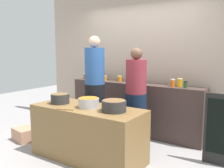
{
  "coord_description": "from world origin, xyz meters",
  "views": [
    {
      "loc": [
        2.24,
        -3.01,
        1.63
      ],
      "look_at": [
        0.0,
        0.35,
        1.05
      ],
      "focal_mm": 39.46,
      "sensor_mm": 36.0,
      "label": 1
    }
  ],
  "objects_px": {
    "cooking_pot_center": "(89,103)",
    "chalkboard_sign": "(222,130)",
    "preserve_jar_7": "(180,83)",
    "cook_with_tongs": "(95,94)",
    "wooden_spoon": "(65,109)",
    "bread_crate": "(24,134)",
    "preserve_jar_1": "(95,76)",
    "preserve_jar_3": "(105,78)",
    "preserve_jar_5": "(135,79)",
    "preserve_jar_2": "(102,77)",
    "preserve_jar_0": "(85,76)",
    "cooking_pot_right": "(114,106)",
    "preserve_jar_8": "(186,85)",
    "cooking_pot_left": "(60,99)",
    "preserve_jar_6": "(173,83)",
    "preserve_jar_4": "(119,79)",
    "cook_in_cap": "(136,103)"
  },
  "relations": [
    {
      "from": "cooking_pot_center",
      "to": "chalkboard_sign",
      "type": "relative_size",
      "value": 0.29
    },
    {
      "from": "preserve_jar_7",
      "to": "cook_with_tongs",
      "type": "relative_size",
      "value": 0.08
    },
    {
      "from": "wooden_spoon",
      "to": "cook_with_tongs",
      "type": "bearing_deg",
      "value": 101.98
    },
    {
      "from": "wooden_spoon",
      "to": "bread_crate",
      "type": "relative_size",
      "value": 0.68
    },
    {
      "from": "preserve_jar_1",
      "to": "chalkboard_sign",
      "type": "relative_size",
      "value": 0.14
    },
    {
      "from": "preserve_jar_3",
      "to": "cook_with_tongs",
      "type": "height_order",
      "value": "cook_with_tongs"
    },
    {
      "from": "preserve_jar_5",
      "to": "cooking_pot_center",
      "type": "relative_size",
      "value": 0.48
    },
    {
      "from": "preserve_jar_1",
      "to": "preserve_jar_2",
      "type": "relative_size",
      "value": 1.28
    },
    {
      "from": "preserve_jar_0",
      "to": "wooden_spoon",
      "type": "relative_size",
      "value": 0.45
    },
    {
      "from": "cooking_pot_right",
      "to": "wooden_spoon",
      "type": "distance_m",
      "value": 0.69
    },
    {
      "from": "preserve_jar_8",
      "to": "chalkboard_sign",
      "type": "distance_m",
      "value": 0.99
    },
    {
      "from": "preserve_jar_7",
      "to": "bread_crate",
      "type": "height_order",
      "value": "preserve_jar_7"
    },
    {
      "from": "preserve_jar_1",
      "to": "cooking_pot_left",
      "type": "relative_size",
      "value": 0.5
    },
    {
      "from": "preserve_jar_6",
      "to": "cooking_pot_right",
      "type": "distance_m",
      "value": 1.4
    },
    {
      "from": "preserve_jar_4",
      "to": "preserve_jar_8",
      "type": "distance_m",
      "value": 1.37
    },
    {
      "from": "preserve_jar_2",
      "to": "preserve_jar_6",
      "type": "distance_m",
      "value": 1.59
    },
    {
      "from": "preserve_jar_7",
      "to": "cooking_pot_center",
      "type": "relative_size",
      "value": 0.47
    },
    {
      "from": "cooking_pot_center",
      "to": "bread_crate",
      "type": "distance_m",
      "value": 1.62
    },
    {
      "from": "preserve_jar_5",
      "to": "preserve_jar_8",
      "type": "xyz_separation_m",
      "value": [
        1.01,
        -0.1,
        -0.01
      ]
    },
    {
      "from": "cooking_pot_left",
      "to": "bread_crate",
      "type": "relative_size",
      "value": 0.75
    },
    {
      "from": "preserve_jar_4",
      "to": "cooking_pot_right",
      "type": "relative_size",
      "value": 0.33
    },
    {
      "from": "preserve_jar_2",
      "to": "bread_crate",
      "type": "xyz_separation_m",
      "value": [
        -0.61,
        -1.53,
        -0.92
      ]
    },
    {
      "from": "preserve_jar_5",
      "to": "chalkboard_sign",
      "type": "xyz_separation_m",
      "value": [
        1.69,
        -0.58,
        -0.54
      ]
    },
    {
      "from": "preserve_jar_3",
      "to": "cooking_pot_left",
      "type": "xyz_separation_m",
      "value": [
        0.13,
        -1.38,
        -0.17
      ]
    },
    {
      "from": "preserve_jar_8",
      "to": "cooking_pot_right",
      "type": "distance_m",
      "value": 1.45
    },
    {
      "from": "cook_with_tongs",
      "to": "bread_crate",
      "type": "xyz_separation_m",
      "value": [
        -1.05,
        -0.72,
        -0.73
      ]
    },
    {
      "from": "cooking_pot_right",
      "to": "wooden_spoon",
      "type": "xyz_separation_m",
      "value": [
        -0.62,
        -0.31,
        -0.07
      ]
    },
    {
      "from": "preserve_jar_7",
      "to": "cooking_pot_center",
      "type": "xyz_separation_m",
      "value": [
        -0.85,
        -1.44,
        -0.19
      ]
    },
    {
      "from": "preserve_jar_3",
      "to": "preserve_jar_5",
      "type": "bearing_deg",
      "value": 8.55
    },
    {
      "from": "preserve_jar_1",
      "to": "cook_in_cap",
      "type": "relative_size",
      "value": 0.09
    },
    {
      "from": "chalkboard_sign",
      "to": "preserve_jar_8",
      "type": "bearing_deg",
      "value": 144.33
    },
    {
      "from": "cooking_pot_center",
      "to": "bread_crate",
      "type": "bearing_deg",
      "value": -177.52
    },
    {
      "from": "cooking_pot_left",
      "to": "bread_crate",
      "type": "bearing_deg",
      "value": -178.02
    },
    {
      "from": "cooking_pot_center",
      "to": "preserve_jar_0",
      "type": "bearing_deg",
      "value": 131.27
    },
    {
      "from": "chalkboard_sign",
      "to": "preserve_jar_1",
      "type": "bearing_deg",
      "value": 168.06
    },
    {
      "from": "preserve_jar_7",
      "to": "cooking_pot_center",
      "type": "distance_m",
      "value": 1.69
    },
    {
      "from": "preserve_jar_5",
      "to": "preserve_jar_7",
      "type": "bearing_deg",
      "value": 0.11
    },
    {
      "from": "preserve_jar_6",
      "to": "bread_crate",
      "type": "relative_size",
      "value": 0.35
    },
    {
      "from": "preserve_jar_7",
      "to": "preserve_jar_5",
      "type": "bearing_deg",
      "value": -179.89
    },
    {
      "from": "preserve_jar_5",
      "to": "cook_in_cap",
      "type": "relative_size",
      "value": 0.09
    },
    {
      "from": "cook_in_cap",
      "to": "cooking_pot_right",
      "type": "bearing_deg",
      "value": -82.93
    },
    {
      "from": "preserve_jar_0",
      "to": "cook_with_tongs",
      "type": "relative_size",
      "value": 0.06
    },
    {
      "from": "preserve_jar_0",
      "to": "preserve_jar_4",
      "type": "distance_m",
      "value": 0.85
    },
    {
      "from": "preserve_jar_8",
      "to": "cooking_pot_right",
      "type": "relative_size",
      "value": 0.35
    },
    {
      "from": "preserve_jar_1",
      "to": "cooking_pot_right",
      "type": "xyz_separation_m",
      "value": [
        1.39,
        -1.4,
        -0.19
      ]
    },
    {
      "from": "preserve_jar_2",
      "to": "preserve_jar_4",
      "type": "bearing_deg",
      "value": -2.58
    },
    {
      "from": "preserve_jar_6",
      "to": "preserve_jar_2",
      "type": "bearing_deg",
      "value": 176.1
    },
    {
      "from": "preserve_jar_6",
      "to": "wooden_spoon",
      "type": "distance_m",
      "value": 1.92
    },
    {
      "from": "cooking_pot_left",
      "to": "cooking_pot_right",
      "type": "relative_size",
      "value": 0.85
    },
    {
      "from": "preserve_jar_5",
      "to": "preserve_jar_6",
      "type": "xyz_separation_m",
      "value": [
        0.78,
        -0.08,
        -0.0
      ]
    }
  ]
}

